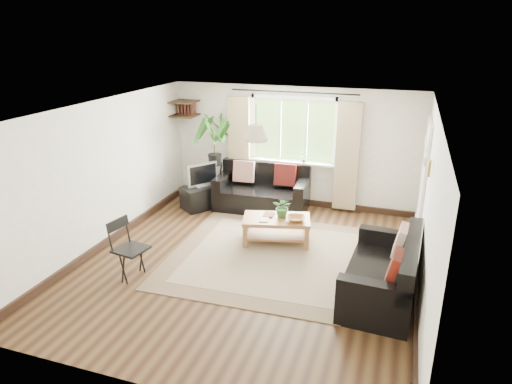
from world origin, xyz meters
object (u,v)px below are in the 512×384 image
(sofa_right, at_px, (382,269))
(palm_stand, at_px, (215,160))
(tv_stand, at_px, (203,197))
(folding_chair, at_px, (131,250))
(coffee_table, at_px, (276,230))
(sofa_back, at_px, (262,189))

(sofa_right, xyz_separation_m, palm_stand, (-3.52, 2.58, 0.50))
(tv_stand, height_order, folding_chair, folding_chair)
(coffee_table, xyz_separation_m, palm_stand, (-1.73, 1.46, 0.68))
(tv_stand, relative_size, folding_chair, 0.95)
(sofa_back, bearing_deg, palm_stand, 172.73)
(sofa_back, height_order, coffee_table, sofa_back)
(sofa_right, relative_size, folding_chair, 1.98)
(sofa_right, distance_m, palm_stand, 4.40)
(sofa_right, distance_m, folding_chair, 3.52)
(sofa_back, relative_size, tv_stand, 2.16)
(coffee_table, height_order, palm_stand, palm_stand)
(sofa_back, bearing_deg, tv_stand, -169.10)
(coffee_table, height_order, tv_stand, coffee_table)
(sofa_right, bearing_deg, folding_chair, -76.04)
(coffee_table, bearing_deg, palm_stand, 139.94)
(sofa_back, relative_size, coffee_table, 1.63)
(sofa_back, bearing_deg, coffee_table, -65.96)
(sofa_back, xyz_separation_m, palm_stand, (-1.03, 0.08, 0.48))
(sofa_right, height_order, folding_chair, folding_chair)
(sofa_back, relative_size, folding_chair, 2.05)
(sofa_back, distance_m, palm_stand, 1.15)
(sofa_right, relative_size, tv_stand, 2.08)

